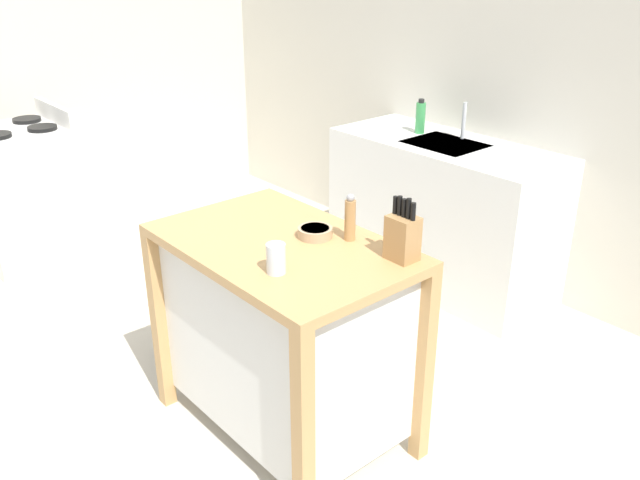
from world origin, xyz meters
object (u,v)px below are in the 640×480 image
at_px(knife_block, 403,236).
at_px(pepper_grinder, 350,218).
at_px(bowl_ceramic_small, 315,232).
at_px(kitchen_island, 284,329).
at_px(trash_bin, 207,294).
at_px(stove, 25,194).
at_px(sink_faucet, 464,121).
at_px(drinking_cup, 277,258).
at_px(bottle_spray_cleaner, 420,117).

height_order(knife_block, pepper_grinder, knife_block).
bearing_deg(bowl_ceramic_small, kitchen_island, -110.26).
height_order(trash_bin, stove, stove).
height_order(kitchen_island, trash_bin, kitchen_island).
bearing_deg(stove, pepper_grinder, 9.13).
relative_size(pepper_grinder, sink_faucet, 0.88).
bearing_deg(pepper_grinder, bowl_ceramic_small, -141.75).
height_order(drinking_cup, bottle_spray_cleaner, bottle_spray_cleaner).
bearing_deg(stove, kitchen_island, 4.79).
height_order(sink_faucet, bottle_spray_cleaner, sink_faucet).
distance_m(drinking_cup, bottle_spray_cleaner, 2.08).
xyz_separation_m(knife_block, sink_faucet, (-0.92, 1.53, 0.01)).
relative_size(bowl_ceramic_small, sink_faucet, 0.64).
xyz_separation_m(pepper_grinder, sink_faucet, (-0.66, 1.55, 0.01)).
distance_m(kitchen_island, bottle_spray_cleaner, 1.90).
xyz_separation_m(bowl_ceramic_small, pepper_grinder, (0.11, 0.09, 0.07)).
xyz_separation_m(pepper_grinder, trash_bin, (-0.93, -0.12, -0.68)).
bearing_deg(kitchen_island, bowl_ceramic_small, 69.74).
relative_size(trash_bin, sink_faucet, 2.86).
bearing_deg(pepper_grinder, trash_bin, -172.60).
bearing_deg(kitchen_island, sink_faucet, 105.82).
height_order(drinking_cup, sink_faucet, sink_faucet).
distance_m(knife_block, bottle_spray_cleaner, 1.85).
xyz_separation_m(drinking_cup, trash_bin, (-0.97, 0.27, -0.65)).
distance_m(pepper_grinder, bottle_spray_cleaner, 1.72).
bearing_deg(bottle_spray_cleaner, drinking_cup, -62.67).
xyz_separation_m(trash_bin, sink_faucet, (0.27, 1.67, 0.69)).
xyz_separation_m(kitchen_island, sink_faucet, (-0.50, 1.77, 0.50)).
xyz_separation_m(bowl_ceramic_small, sink_faucet, (-0.55, 1.64, 0.08)).
bearing_deg(pepper_grinder, sink_faucet, 113.05).
bearing_deg(trash_bin, pepper_grinder, 7.40).
bearing_deg(bowl_ceramic_small, sink_faucet, 108.57).
xyz_separation_m(drinking_cup, sink_faucet, (-0.70, 1.95, 0.05)).
xyz_separation_m(bowl_ceramic_small, bottle_spray_cleaner, (-0.81, 1.54, 0.07)).
distance_m(sink_faucet, stove, 2.88).
relative_size(kitchen_island, bottle_spray_cleaner, 5.03).
distance_m(kitchen_island, bowl_ceramic_small, 0.44).
height_order(knife_block, sink_faucet, knife_block).
distance_m(kitchen_island, stove, 2.52).
bearing_deg(drinking_cup, trash_bin, 164.37).
relative_size(drinking_cup, pepper_grinder, 0.58).
distance_m(kitchen_island, pepper_grinder, 0.56).
xyz_separation_m(knife_block, trash_bin, (-1.19, -0.14, -0.68)).
bearing_deg(knife_block, drinking_cup, -117.47).
height_order(kitchen_island, knife_block, knife_block).
bearing_deg(trash_bin, knife_block, 6.95).
xyz_separation_m(bowl_ceramic_small, stove, (-2.56, -0.34, -0.47)).
bearing_deg(sink_faucet, drinking_cup, -70.22).
relative_size(sink_faucet, stove, 0.22).
distance_m(knife_block, sink_faucet, 1.78).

